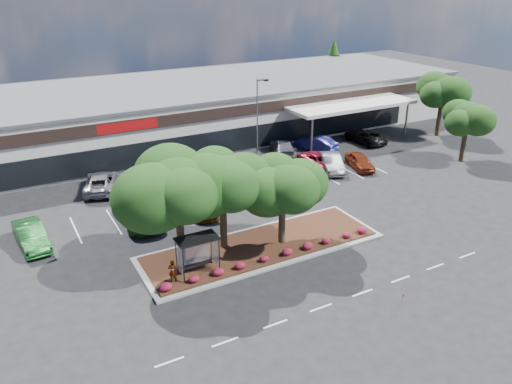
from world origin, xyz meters
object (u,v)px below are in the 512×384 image
light_pole (258,129)px  survey_stake (402,299)px  car_0 (31,236)px  car_1 (140,215)px

light_pole → survey_stake: size_ratio=9.67×
light_pole → car_0: 23.85m
light_pole → survey_stake: light_pole is taller
survey_stake → car_0: size_ratio=0.18×
light_pole → car_1: light_pole is taller
light_pole → car_0: light_pole is taller
light_pole → car_1: 16.53m
car_1 → light_pole: bearing=30.1°
light_pole → car_1: (-14.63, -6.97, -3.24)m
light_pole → car_0: (-22.71, -6.55, -3.18)m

